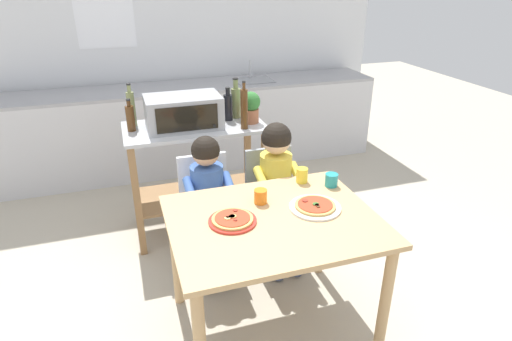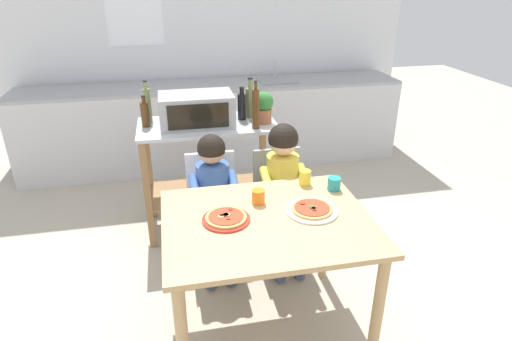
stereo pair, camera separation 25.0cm
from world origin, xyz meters
The scene contains 21 objects.
ground_plane centered at (0.00, 1.15, 0.00)m, with size 11.50×11.50×0.00m, color #B7AD99.
back_wall_tiled centered at (0.00, 2.93, 1.35)m, with size 4.45×0.13×2.70m.
kitchen_counter centered at (0.00, 2.52, 0.44)m, with size 4.00×0.60×1.09m.
kitchen_island_cart centered at (-0.19, 1.22, 0.60)m, with size 1.05×0.54×0.90m.
toaster_oven centered at (-0.26, 1.21, 1.02)m, with size 0.55×0.35×0.24m.
bottle_slim_sauce centered at (-0.64, 1.25, 1.00)m, with size 0.06×0.06×0.24m.
bottle_tall_green_wine centered at (0.15, 1.05, 1.05)m, with size 0.05×0.05×0.36m.
bottle_squat_spirits centered at (0.09, 1.28, 1.01)m, with size 0.07×0.07×0.26m.
bottle_brown_beer centered at (0.17, 1.32, 1.03)m, with size 0.08×0.08×0.32m.
bottle_dark_olive_oil centered at (-0.63, 1.36, 1.04)m, with size 0.06×0.06×0.32m.
potted_herb_plant centered at (0.24, 1.17, 1.03)m, with size 0.15×0.15×0.24m.
dining_table centered at (0.00, 0.00, 0.64)m, with size 1.11×0.89×0.76m.
dining_chair_left centered at (-0.22, 0.74, 0.48)m, with size 0.36×0.36×0.81m.
dining_chair_right centered at (0.26, 0.71, 0.48)m, with size 0.36×0.36×0.81m.
child_in_blue_striped_shirt centered at (-0.22, 0.62, 0.64)m, with size 0.32×0.42×0.99m.
child_in_yellow_shirt centered at (0.26, 0.60, 0.68)m, with size 0.32×0.42×1.04m.
pizza_plate_red_rimmed centered at (-0.22, 0.03, 0.77)m, with size 0.26×0.26×0.03m.
pizza_plate_white centered at (0.26, 0.03, 0.77)m, with size 0.29×0.29×0.03m.
drinking_cup_teal centered at (0.47, 0.25, 0.80)m, with size 0.08×0.08×0.08m, color teal.
drinking_cup_yellow centered at (0.32, 0.35, 0.80)m, with size 0.07×0.07×0.09m, color yellow.
drinking_cup_orange centered at (-0.01, 0.18, 0.80)m, with size 0.08×0.08×0.08m, color orange.
Camera 1 is at (-0.70, -1.85, 1.97)m, focal length 30.17 mm.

